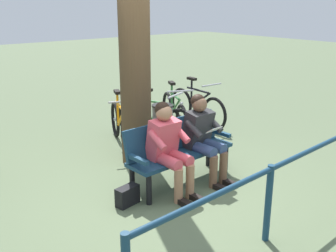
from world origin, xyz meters
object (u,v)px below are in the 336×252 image
Objects in this scene: bicycle_silver at (197,107)px; bicycle_red at (120,126)px; bench at (178,147)px; bicycle_green at (174,113)px; person_companion at (168,145)px; handbag at (127,196)px; tree_trunk at (134,24)px; bicycle_blue at (155,121)px; litter_bin at (163,128)px; person_reading at (203,134)px.

bicycle_silver and bicycle_red have the same top height.
bicycle_silver is 1.07× the size of bicycle_red.
bench is 2.21m from bicycle_green.
person_companion is 0.82m from handbag.
bench reaches higher than handbag.
handbag is at bearing 5.00° from bench.
person_companion is at bearing 75.60° from tree_trunk.
bench is at bearing 91.27° from tree_trunk.
bicycle_green is at bearing 112.77° from bicycle_red.
handbag is 0.18× the size of bicycle_silver.
handbag is 2.95m from bicycle_green.
bicycle_blue is at bearing -143.79° from tree_trunk.
person_companion is at bearing -16.95° from bicycle_green.
bicycle_blue reaches higher than handbag.
person_reading is at bearing 78.13° from litter_bin.
person_companion is 1.53× the size of litter_bin.
bicycle_blue is (-0.47, -1.70, -0.31)m from person_reading.
bicycle_green is (-1.37, -1.72, -0.15)m from bench.
bench reaches higher than litter_bin.
handbag is (0.61, -0.05, -0.54)m from person_companion.
bicycle_red is (-0.47, -1.89, -0.30)m from person_companion.
person_reading is 4.00× the size of handbag.
bench is at bearing 17.03° from bicycle_red.
tree_trunk reaches higher than bicycle_green.
person_companion reaches higher than litter_bin.
bicycle_blue is (-1.71, -1.68, 0.24)m from handbag.
person_reading reaches higher than bicycle_green.
bicycle_silver is at bearing 114.78° from bicycle_red.
bicycle_green is (-1.68, -1.90, -0.30)m from person_companion.
bicycle_blue and bicycle_red have the same top height.
bicycle_silver reaches higher than handbag.
bicycle_red is at bearing -124.27° from bicycle_blue.
litter_bin is 1.61m from bicycle_silver.
person_reading reaches higher than handbag.
person_reading is at bearing -35.10° from bicycle_blue.
bicycle_silver reaches higher than bench.
bicycle_blue is (-0.79, -1.55, -0.15)m from bench.
bicycle_green reaches higher than litter_bin.
litter_bin is at bearing -141.16° from handbag.
bicycle_silver reaches higher than litter_bin.
handbag is 0.19× the size of bicycle_blue.
bicycle_green is at bearing -141.06° from handbag.
person_reading is 1.29m from litter_bin.
person_companion is 0.29× the size of tree_trunk.
litter_bin is at bearing -43.69° from bicycle_blue.
person_companion is 0.77× the size of bicycle_green.
handbag is 2.42m from tree_trunk.
bench is at bearing -45.70° from bicycle_silver.
bench is 1.04× the size of bicycle_green.
person_reading is (-0.33, 0.15, 0.16)m from bench.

